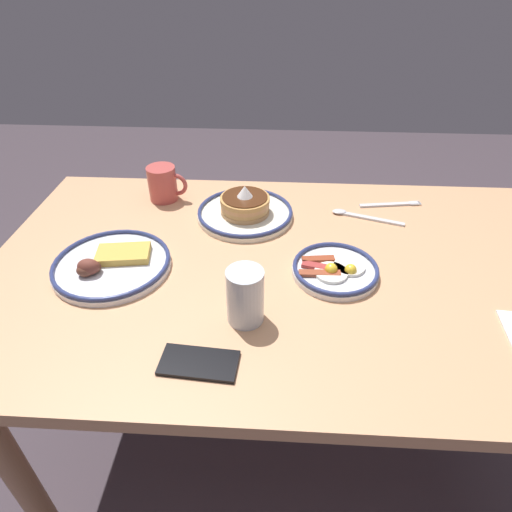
# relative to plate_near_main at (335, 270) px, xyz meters

# --- Properties ---
(ground_plane) EXTENTS (6.00, 6.00, 0.00)m
(ground_plane) POSITION_rel_plate_near_main_xyz_m (0.12, -0.03, -0.77)
(ground_plane) COLOR #443940
(dining_table) EXTENTS (1.45, 0.88, 0.76)m
(dining_table) POSITION_rel_plate_near_main_xyz_m (0.12, -0.03, -0.11)
(dining_table) COLOR tan
(dining_table) RESTS_ON ground_plane
(plate_near_main) EXTENTS (0.20, 0.20, 0.04)m
(plate_near_main) POSITION_rel_plate_near_main_xyz_m (0.00, 0.00, 0.00)
(plate_near_main) COLOR white
(plate_near_main) RESTS_ON dining_table
(plate_center_pancakes) EXTENTS (0.27, 0.27, 0.10)m
(plate_center_pancakes) POSITION_rel_plate_near_main_xyz_m (0.23, -0.25, 0.01)
(plate_center_pancakes) COLOR silver
(plate_center_pancakes) RESTS_ON dining_table
(plate_far_companion) EXTENTS (0.28, 0.28, 0.05)m
(plate_far_companion) POSITION_rel_plate_near_main_xyz_m (0.53, 0.01, 0.00)
(plate_far_companion) COLOR white
(plate_far_companion) RESTS_ON dining_table
(coffee_mug) EXTENTS (0.12, 0.08, 0.10)m
(coffee_mug) POSITION_rel_plate_near_main_xyz_m (0.48, -0.34, 0.04)
(coffee_mug) COLOR #BF4C47
(coffee_mug) RESTS_ON dining_table
(drinking_glass) EXTENTS (0.08, 0.08, 0.12)m
(drinking_glass) POSITION_rel_plate_near_main_xyz_m (0.20, 0.16, 0.04)
(drinking_glass) COLOR silver
(drinking_glass) RESTS_ON dining_table
(cell_phone) EXTENTS (0.15, 0.08, 0.01)m
(cell_phone) POSITION_rel_plate_near_main_xyz_m (0.27, 0.28, -0.01)
(cell_phone) COLOR black
(cell_phone) RESTS_ON dining_table
(fork_near) EXTENTS (0.18, 0.04, 0.01)m
(fork_near) POSITION_rel_plate_near_main_xyz_m (-0.19, -0.34, -0.01)
(fork_near) COLOR silver
(fork_near) RESTS_ON dining_table
(tea_spoon) EXTENTS (0.19, 0.08, 0.01)m
(tea_spoon) POSITION_rel_plate_near_main_xyz_m (-0.09, -0.26, -0.01)
(tea_spoon) COLOR silver
(tea_spoon) RESTS_ON dining_table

